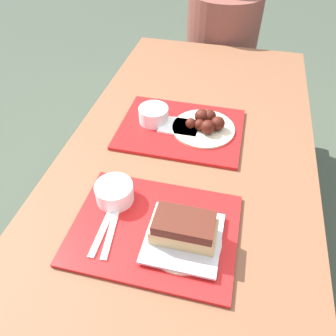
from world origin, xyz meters
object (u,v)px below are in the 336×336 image
Objects in this scene: brisket_sandwich_plate at (184,232)px; person_seated_across at (223,32)px; bowl_coleslaw_near at (114,192)px; wings_plate_far at (205,124)px; bowl_coleslaw_far at (154,114)px; tray_far at (181,129)px; tray_near at (155,229)px.

person_seated_across is at bearing 92.49° from brisket_sandwich_plate.
wings_plate_far is (0.19, 0.37, -0.01)m from bowl_coleslaw_near.
person_seated_across is (0.15, 1.30, -0.06)m from bowl_coleslaw_near.
tray_far is at bearing -8.67° from bowl_coleslaw_far.
person_seated_across is at bearing 81.34° from bowl_coleslaw_far.
bowl_coleslaw_near is 1.31m from person_seated_across.
bowl_coleslaw_far is (-0.20, 0.46, -0.00)m from brisket_sandwich_plate.
brisket_sandwich_plate reaches higher than wings_plate_far.
person_seated_across is (0.14, 0.93, -0.06)m from bowl_coleslaw_far.
brisket_sandwich_plate is (0.21, -0.09, 0.00)m from bowl_coleslaw_near.
bowl_coleslaw_near is 0.42m from wings_plate_far.
person_seated_across reaches higher than tray_far.
tray_near is 4.07× the size of bowl_coleslaw_far.
tray_near is 4.07× the size of bowl_coleslaw_near.
tray_near is at bearing -27.68° from bowl_coleslaw_near.
bowl_coleslaw_near is 0.48× the size of wings_plate_far.
bowl_coleslaw_near reaches higher than tray_near.
tray_near is 0.15m from bowl_coleslaw_near.
brisket_sandwich_plate is (0.10, -0.45, 0.04)m from tray_far.
wings_plate_far is at bearing 92.23° from brisket_sandwich_plate.
brisket_sandwich_plate is at bearing -22.80° from bowl_coleslaw_near.
bowl_coleslaw_near is 1.00× the size of bowl_coleslaw_far.
bowl_coleslaw_near is (-0.13, 0.07, 0.04)m from tray_near.
person_seated_across is at bearing 89.19° from tray_near.
bowl_coleslaw_near is 0.54× the size of brisket_sandwich_plate.
bowl_coleslaw_near is at bearing -106.93° from tray_far.
wings_plate_far reaches higher than bowl_coleslaw_near.
bowl_coleslaw_near is at bearing 152.32° from tray_near.
brisket_sandwich_plate is 0.51m from bowl_coleslaw_far.
tray_far is 0.38m from bowl_coleslaw_near.
person_seated_across reaches higher than brisket_sandwich_plate.
wings_plate_far is at bearing 9.25° from tray_far.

